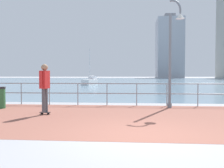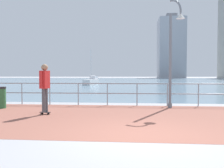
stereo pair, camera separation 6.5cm
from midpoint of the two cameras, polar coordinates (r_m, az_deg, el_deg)
ground at (r=45.85m, az=5.30°, el=0.39°), size 220.00×220.00×0.00m
brick_paving at (r=8.54m, az=6.28°, el=-7.62°), size 28.00×6.32×0.01m
harbor_water at (r=56.59m, az=5.26°, el=0.74°), size 180.00×88.00×0.00m
waterfront_railing at (r=11.60m, az=5.97°, el=-1.39°), size 25.25×0.06×1.06m
lamppost at (r=11.03m, az=14.19°, el=8.04°), size 0.62×0.70×4.69m
skateboarder at (r=9.28m, az=-15.09°, el=-0.01°), size 0.41×0.56×1.84m
trash_bin at (r=11.68m, az=-24.20°, el=-2.85°), size 0.46×0.46×0.93m
sailboat_ivory at (r=34.62m, az=-4.73°, el=0.60°), size 1.82×3.75×5.06m
tower_slate at (r=109.48m, az=13.48°, el=8.05°), size 10.76×12.63×27.02m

